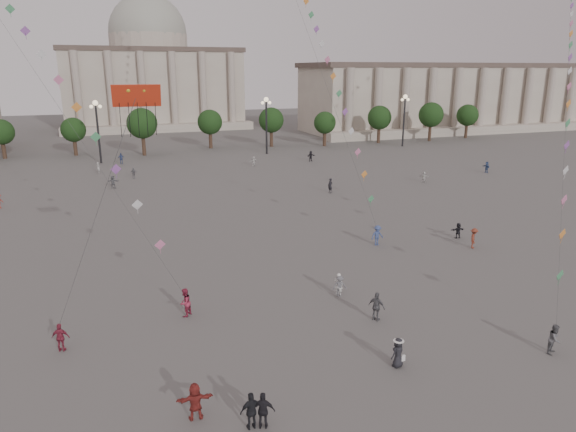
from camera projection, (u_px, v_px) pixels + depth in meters
name	position (u px, v px, depth m)	size (l,w,h in m)	color
ground	(380.00, 345.00, 30.19)	(360.00, 360.00, 0.00)	#575452
hall_east	(453.00, 97.00, 137.19)	(84.00, 26.22, 17.20)	#AA9D8F
hall_central	(151.00, 74.00, 143.20)	(48.30, 34.30, 35.50)	#AA9D8F
tree_row	(180.00, 124.00, 99.29)	(137.12, 5.12, 8.00)	#34251A
lamp_post_mid_west	(97.00, 120.00, 86.64)	(2.00, 0.90, 10.65)	#262628
lamp_post_mid_east	(266.00, 115.00, 96.38)	(2.00, 0.90, 10.65)	#262628
lamp_post_far_east	(405.00, 111.00, 106.12)	(2.00, 0.90, 10.65)	#262628
person_crowd_0	(121.00, 159.00, 87.65)	(1.10, 0.46, 1.87)	#3A4D83
person_crowd_3	(458.00, 231.00, 49.08)	(1.40, 0.44, 1.51)	black
person_crowd_4	(254.00, 161.00, 86.02)	(1.45, 0.46, 1.57)	white
person_crowd_6	(340.00, 286.00, 36.50)	(1.01, 0.58, 1.56)	#5D5D62
person_crowd_7	(424.00, 177.00, 73.43)	(1.45, 0.46, 1.57)	silver
person_crowd_8	(474.00, 238.00, 46.29)	(1.20, 0.69, 1.86)	maroon
person_crowd_9	(311.00, 156.00, 90.22)	(1.69, 0.54, 1.82)	black
person_crowd_10	(98.00, 168.00, 79.83)	(0.63, 0.42, 1.74)	#AFAEAB
person_crowd_12	(113.00, 182.00, 69.74)	(1.63, 0.52, 1.76)	slate
person_crowd_13	(339.00, 284.00, 36.61)	(0.61, 0.40, 1.69)	white
person_crowd_16	(134.00, 173.00, 75.96)	(0.96, 0.40, 1.64)	slate
person_crowd_19	(487.00, 167.00, 80.32)	(1.61, 0.51, 1.73)	#384F7F
person_crowd_20	(330.00, 186.00, 67.10)	(0.71, 0.46, 1.93)	black
tourist_0	(61.00, 337.00, 29.31)	(1.00, 0.42, 1.71)	maroon
tourist_1	(263.00, 411.00, 22.98)	(1.05, 0.44, 1.79)	black
tourist_2	(195.00, 401.00, 23.57)	(1.70, 0.54, 1.83)	maroon
tourist_3	(377.00, 307.00, 32.87)	(1.13, 0.47, 1.94)	#5A5A5E
tourist_4	(252.00, 411.00, 22.93)	(1.07, 0.44, 1.82)	black
kite_flyer_0	(185.00, 302.00, 33.47)	(0.93, 0.73, 1.92)	#9F2B47
kite_flyer_1	(377.00, 235.00, 47.05)	(1.22, 0.70, 1.89)	#394B81
kite_flyer_2	(555.00, 339.00, 29.09)	(0.86, 0.67, 1.77)	#5B5C5F
hat_person	(398.00, 352.00, 27.75)	(0.96, 0.79, 1.69)	black
dragon_kite	(137.00, 113.00, 23.98)	(3.62, 2.24, 14.30)	red
kite_train_east	(570.00, 50.00, 53.05)	(43.24, 42.60, 69.21)	#3F3F3F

